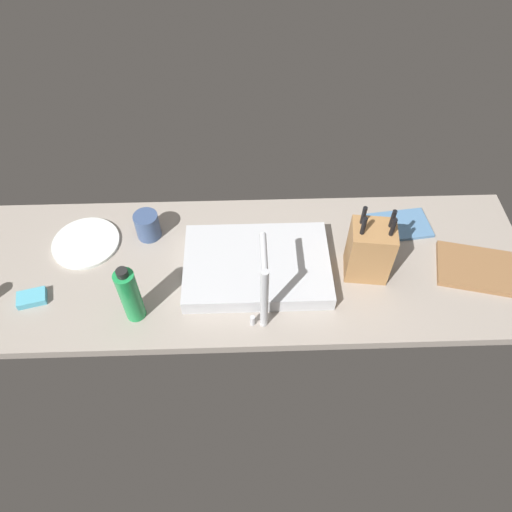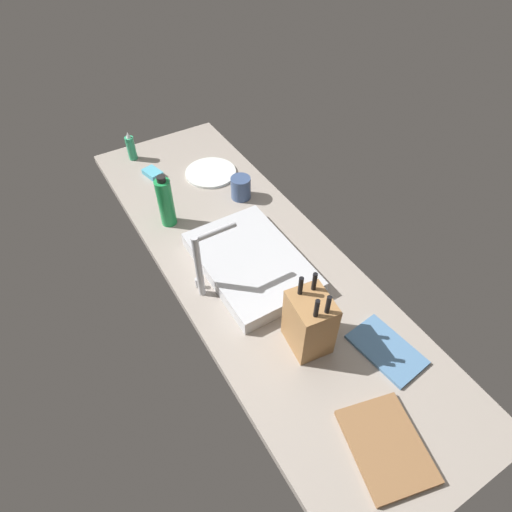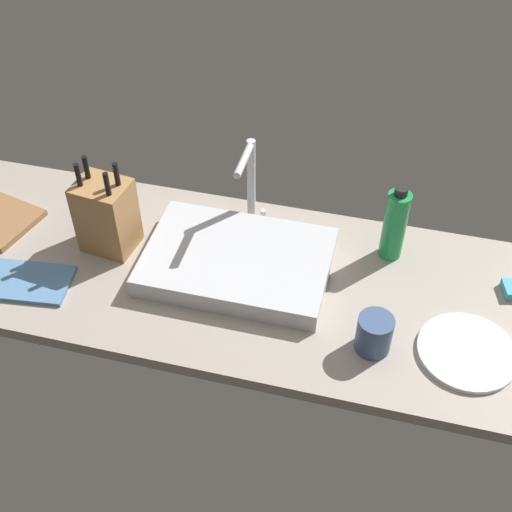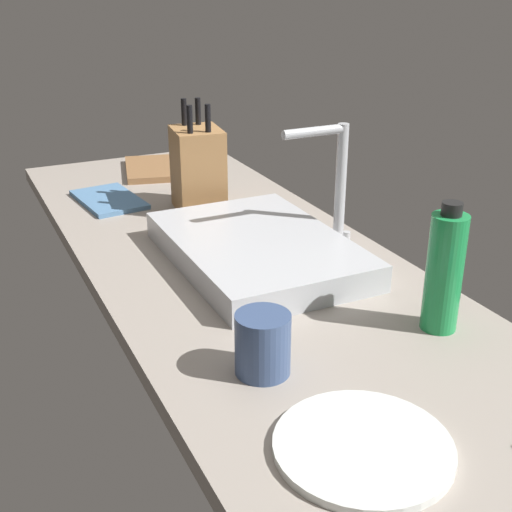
{
  "view_description": "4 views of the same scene",
  "coord_description": "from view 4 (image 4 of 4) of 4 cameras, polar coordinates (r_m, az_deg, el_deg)",
  "views": [
    {
      "loc": [
        -0.8,
        102.6,
        136.42
      ],
      "look_at": [
        -3.99,
        1.24,
        9.81
      ],
      "focal_mm": 34.31,
      "sensor_mm": 36.0,
      "label": 1
    },
    {
      "loc": [
        -96.15,
        55.75,
        121.88
      ],
      "look_at": [
        -5.11,
        0.99,
        9.67
      ],
      "focal_mm": 30.06,
      "sensor_mm": 36.0,
      "label": 2
    },
    {
      "loc": [
        31.24,
        -117.62,
        130.2
      ],
      "look_at": [
        1.8,
        -1.04,
        13.3
      ],
      "focal_mm": 46.63,
      "sensor_mm": 36.0,
      "label": 3
    },
    {
      "loc": [
        113.41,
        -54.03,
        61.51
      ],
      "look_at": [
        3.96,
        -1.65,
        8.8
      ],
      "focal_mm": 47.38,
      "sensor_mm": 36.0,
      "label": 4
    }
  ],
  "objects": [
    {
      "name": "water_bottle",
      "position": [
        1.17,
        15.61,
        -1.26
      ],
      "size": [
        6.23,
        6.23,
        22.88
      ],
      "color": "#1E8E47",
      "rests_on": "countertop_slab"
    },
    {
      "name": "cutting_board",
      "position": [
        2.09,
        -8.32,
        7.34
      ],
      "size": [
        28.83,
        24.15,
        1.8
      ],
      "primitive_type": "cube",
      "rotation": [
        0.0,
        0.0,
        -0.24
      ],
      "color": "brown",
      "rests_on": "countertop_slab"
    },
    {
      "name": "dish_towel",
      "position": [
        1.83,
        -12.32,
        4.67
      ],
      "size": [
        24.32,
        16.52,
        1.2
      ],
      "primitive_type": "cube",
      "rotation": [
        0.0,
        0.0,
        0.12
      ],
      "color": "teal",
      "rests_on": "countertop_slab"
    },
    {
      "name": "knife_block",
      "position": [
        1.71,
        -4.93,
        7.33
      ],
      "size": [
        15.2,
        13.2,
        27.45
      ],
      "rotation": [
        0.0,
        0.0,
        -0.13
      ],
      "color": "#9E7042",
      "rests_on": "countertop_slab"
    },
    {
      "name": "sink_basin",
      "position": [
        1.42,
        0.14,
        0.57
      ],
      "size": [
        48.65,
        33.14,
        5.61
      ],
      "primitive_type": "cube",
      "color": "#B7BABF",
      "rests_on": "countertop_slab"
    },
    {
      "name": "countertop_slab",
      "position": [
        1.39,
        -0.09,
        -1.96
      ],
      "size": [
        196.76,
        62.85,
        3.5
      ],
      "primitive_type": "cube",
      "color": "gray",
      "rests_on": "ground"
    },
    {
      "name": "coffee_mug",
      "position": [
        1.03,
        0.58,
        -7.43
      ],
      "size": [
        8.6,
        8.6,
        9.9
      ],
      "primitive_type": "cylinder",
      "color": "#384C75",
      "rests_on": "countertop_slab"
    },
    {
      "name": "faucet",
      "position": [
        1.47,
        6.63,
        6.82
      ],
      "size": [
        5.5,
        15.52,
        27.13
      ],
      "color": "#B7BABF",
      "rests_on": "countertop_slab"
    },
    {
      "name": "dinner_plate",
      "position": [
        0.92,
        9.03,
        -15.61
      ],
      "size": [
        23.61,
        23.61,
        1.2
      ],
      "primitive_type": "cylinder",
      "color": "silver",
      "rests_on": "countertop_slab"
    }
  ]
}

